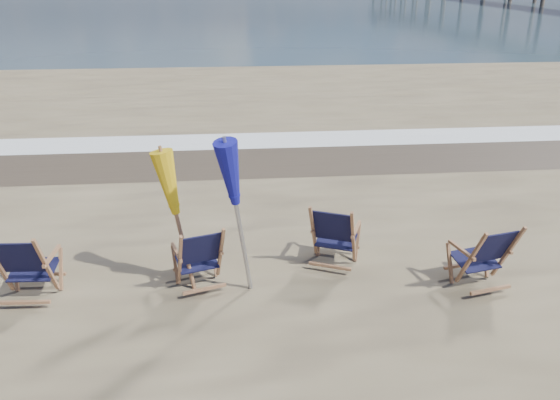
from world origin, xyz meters
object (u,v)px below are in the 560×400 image
(beach_chair_0, at_px, (47,268))
(umbrella_yellow, at_px, (177,190))
(beach_chair_1, at_px, (221,255))
(umbrella_blue, at_px, (238,176))
(beach_chair_2, at_px, (353,240))
(beach_chair_3, at_px, (507,255))

(beach_chair_0, height_order, umbrella_yellow, umbrella_yellow)
(beach_chair_0, bearing_deg, beach_chair_1, -171.55)
(beach_chair_1, bearing_deg, umbrella_blue, 121.40)
(beach_chair_2, height_order, umbrella_blue, umbrella_blue)
(beach_chair_2, bearing_deg, beach_chair_3, -174.35)
(beach_chair_2, bearing_deg, beach_chair_0, 29.73)
(beach_chair_1, bearing_deg, beach_chair_3, 157.37)
(beach_chair_3, distance_m, umbrella_blue, 3.77)
(umbrella_yellow, distance_m, umbrella_blue, 0.88)
(beach_chair_2, height_order, beach_chair_3, beach_chair_2)
(beach_chair_2, distance_m, umbrella_blue, 2.05)
(beach_chair_1, distance_m, beach_chair_3, 3.86)
(beach_chair_0, xyz_separation_m, umbrella_yellow, (1.69, 0.25, 0.92))
(beach_chair_1, relative_size, umbrella_yellow, 0.50)
(beach_chair_2, distance_m, umbrella_yellow, 2.58)
(beach_chair_3, bearing_deg, umbrella_blue, -14.83)
(umbrella_blue, bearing_deg, beach_chair_0, 179.34)
(beach_chair_0, distance_m, beach_chair_3, 6.06)
(beach_chair_1, height_order, umbrella_yellow, umbrella_yellow)
(beach_chair_1, bearing_deg, beach_chair_0, -11.59)
(beach_chair_2, bearing_deg, umbrella_blue, 40.29)
(beach_chair_2, xyz_separation_m, umbrella_blue, (-1.60, -0.49, 1.19))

